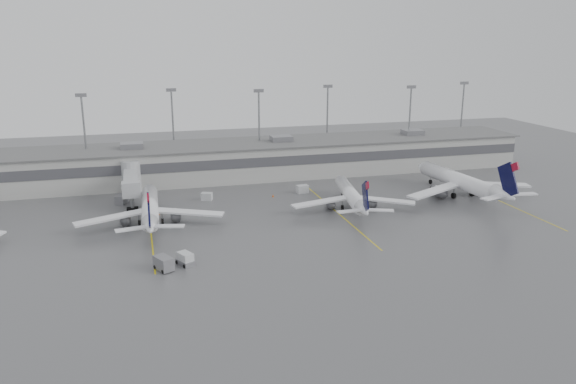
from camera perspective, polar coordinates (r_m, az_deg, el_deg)
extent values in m
plane|color=#555558|center=(81.29, -0.69, -8.16)|extent=(260.00, 260.00, 0.00)
cube|color=#A7A7A2|center=(134.50, -6.89, 3.11)|extent=(150.00, 16.00, 8.00)
cube|color=#47474C|center=(126.51, -6.37, 2.80)|extent=(150.00, 0.15, 2.20)
cube|color=#606060|center=(133.70, -6.95, 4.81)|extent=(152.00, 17.00, 0.30)
cube|color=slate|center=(148.96, 12.53, 5.94)|extent=(5.00, 4.00, 1.30)
cylinder|color=gray|center=(134.52, -19.89, 4.90)|extent=(0.44, 0.44, 20.00)
cube|color=slate|center=(133.18, -20.29, 9.21)|extent=(2.40, 0.50, 0.80)
cylinder|color=gray|center=(141.69, -11.57, 6.01)|extent=(0.44, 0.44, 20.00)
cube|color=slate|center=(140.41, -11.79, 10.12)|extent=(2.40, 0.50, 0.80)
cylinder|color=gray|center=(137.03, -2.94, 5.99)|extent=(0.44, 0.44, 20.00)
cube|color=slate|center=(135.72, -3.00, 10.24)|extent=(2.40, 0.50, 0.80)
cylinder|color=gray|center=(149.52, 4.00, 6.77)|extent=(0.44, 0.44, 20.00)
cube|color=slate|center=(148.32, 4.08, 10.67)|extent=(2.40, 0.50, 0.80)
cylinder|color=gray|center=(150.53, 12.21, 6.52)|extent=(0.44, 0.44, 20.00)
cube|color=slate|center=(149.33, 12.43, 10.39)|extent=(2.40, 0.50, 0.80)
cylinder|color=gray|center=(166.84, 17.20, 7.03)|extent=(0.44, 0.44, 20.00)
cube|color=slate|center=(165.77, 17.48, 10.52)|extent=(2.40, 0.50, 0.80)
cylinder|color=#A4A6A9|center=(125.55, -15.63, 1.51)|extent=(4.00, 4.00, 7.00)
cube|color=#A4A6A9|center=(119.05, -15.66, 1.16)|extent=(2.80, 13.00, 2.60)
cube|color=#A4A6A9|center=(111.78, -15.65, 0.24)|extent=(3.40, 2.40, 3.00)
cylinder|color=gray|center=(112.55, -15.55, -1.18)|extent=(0.70, 0.70, 2.80)
cube|color=black|center=(112.85, -15.51, -1.69)|extent=(2.20, 1.20, 0.70)
cube|color=yellow|center=(101.50, -13.78, -3.71)|extent=(0.25, 40.00, 0.01)
cube|color=yellow|center=(107.70, 5.15, -2.19)|extent=(0.25, 40.00, 0.01)
cube|color=yellow|center=(123.88, 20.53, -0.77)|extent=(0.25, 40.00, 0.01)
cylinder|color=white|center=(104.83, -13.83, -1.44)|extent=(3.50, 21.27, 2.89)
cone|color=white|center=(116.33, -13.85, 0.24)|extent=(2.97, 2.78, 2.89)
cone|color=white|center=(92.49, -13.83, -3.47)|extent=(3.03, 4.90, 2.89)
cube|color=white|center=(102.80, -17.56, -2.51)|extent=(12.72, 5.93, 0.34)
cube|color=white|center=(102.58, -10.04, -2.04)|extent=(12.64, 6.57, 0.34)
cube|color=black|center=(91.18, -13.94, -1.90)|extent=(0.44, 5.43, 6.30)
cube|color=maroon|center=(89.28, -14.04, -0.60)|extent=(0.34, 1.96, 1.83)
cylinder|color=black|center=(113.84, -13.76, -1.38)|extent=(0.36, 0.88, 0.87)
cylinder|color=black|center=(103.74, -14.86, -3.06)|extent=(0.46, 1.07, 1.06)
cylinder|color=black|center=(103.68, -12.63, -2.92)|extent=(0.46, 1.07, 1.06)
cylinder|color=white|center=(111.25, 6.35, -0.20)|extent=(5.92, 19.91, 2.69)
cone|color=white|center=(121.78, 5.28, 1.21)|extent=(3.07, 2.92, 2.69)
cone|color=white|center=(100.00, 7.75, -1.84)|extent=(3.40, 4.87, 2.69)
cube|color=white|center=(107.96, 3.35, -1.01)|extent=(11.88, 4.03, 0.31)
cube|color=white|center=(110.57, 9.79, -0.82)|extent=(11.42, 7.46, 0.31)
cube|color=black|center=(98.84, 7.86, -0.48)|extent=(1.10, 5.03, 5.87)
cube|color=maroon|center=(97.13, 8.07, 0.65)|extent=(0.57, 1.83, 1.70)
cylinder|color=black|center=(119.48, 5.53, -0.21)|extent=(0.44, 0.85, 0.81)
cylinder|color=black|center=(109.81, 5.54, -1.58)|extent=(0.56, 1.04, 0.99)
cylinder|color=black|center=(110.59, 7.46, -1.52)|extent=(0.56, 1.04, 0.99)
cylinder|color=white|center=(124.44, 16.83, 1.18)|extent=(5.14, 24.06, 3.26)
cone|color=white|center=(135.14, 13.49, 2.53)|extent=(3.49, 3.29, 3.26)
cone|color=white|center=(113.49, 21.12, -0.33)|extent=(3.68, 5.67, 3.26)
cube|color=white|center=(117.94, 14.69, 0.14)|extent=(14.11, 8.02, 0.38)
cube|color=white|center=(126.98, 20.37, 0.74)|extent=(14.38, 6.03, 0.38)
cube|color=black|center=(112.34, 21.45, 1.14)|extent=(0.81, 6.12, 7.10)
cube|color=maroon|center=(110.70, 22.07, 2.38)|extent=(0.50, 2.21, 2.06)
cylinder|color=black|center=(132.80, 14.27, 1.02)|extent=(0.46, 1.00, 0.98)
cylinder|color=black|center=(122.09, 16.47, -0.35)|extent=(0.58, 1.23, 1.19)
cylinder|color=black|center=(124.78, 18.17, -0.15)|extent=(0.58, 1.23, 1.19)
cube|color=silver|center=(84.93, -10.39, -6.68)|extent=(2.52, 2.93, 1.87)
cube|color=slate|center=(85.14, -10.37, -7.04)|extent=(2.89, 3.39, 0.73)
cylinder|color=black|center=(85.60, -11.21, -7.01)|extent=(0.47, 0.62, 0.58)
cylinder|color=black|center=(86.39, -10.26, -6.74)|extent=(0.47, 0.62, 0.58)
cylinder|color=black|center=(83.95, -10.47, -7.43)|extent=(0.47, 0.62, 0.58)
cylinder|color=black|center=(84.75, -9.51, -7.16)|extent=(0.47, 0.62, 0.58)
cube|color=slate|center=(83.62, -12.52, -7.07)|extent=(3.02, 3.61, 1.90)
cylinder|color=black|center=(84.47, -13.33, -7.43)|extent=(0.50, 0.67, 0.63)
cylinder|color=black|center=(83.35, -11.63, -7.65)|extent=(0.50, 0.67, 0.63)
cube|color=silver|center=(117.04, -8.25, -0.44)|extent=(2.58, 2.16, 1.56)
cube|color=silver|center=(121.11, 1.48, 0.30)|extent=(2.59, 1.87, 1.72)
cube|color=slate|center=(118.23, -16.57, -0.71)|extent=(2.73, 3.36, 1.82)
cone|color=#E55504|center=(109.31, -13.05, -2.07)|extent=(0.47, 0.47, 0.75)
cone|color=#E55504|center=(118.17, -1.54, -0.37)|extent=(0.39, 0.39, 0.62)
cone|color=#E55504|center=(125.20, 15.05, 0.01)|extent=(0.40, 0.40, 0.63)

